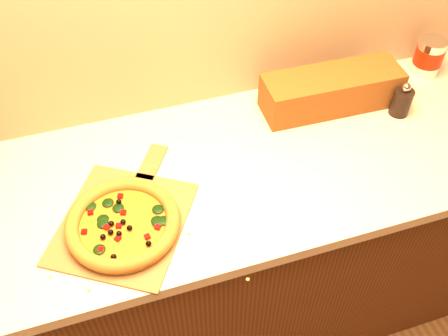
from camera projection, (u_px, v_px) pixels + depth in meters
cabinet at (200, 261)px, 1.82m from camera, size 2.80×0.65×0.86m
countertop at (195, 180)px, 1.49m from camera, size 2.84×0.68×0.04m
pizza_peel at (125, 219)px, 1.37m from camera, size 0.47×0.51×0.01m
pizza at (123, 224)px, 1.33m from camera, size 0.31×0.31×0.04m
pepper_grinder at (402, 101)px, 1.63m from camera, size 0.06×0.06×0.12m
rolling_pin at (323, 78)px, 1.75m from camera, size 0.35×0.19×0.05m
coffee_canister at (429, 56)px, 1.76m from camera, size 0.10×0.10×0.14m
bread_bag at (331, 90)px, 1.65m from camera, size 0.46×0.16×0.13m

